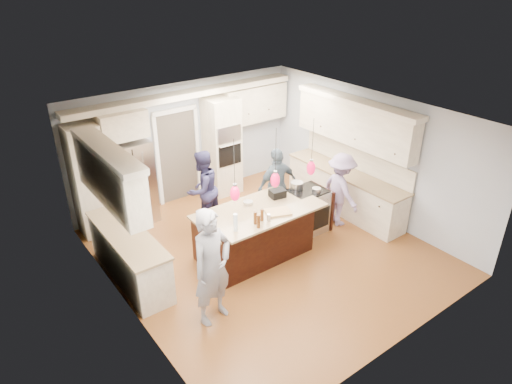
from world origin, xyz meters
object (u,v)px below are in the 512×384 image
refrigerator (130,183)px  person_bar_end (212,267)px  person_far_left (203,189)px  island_range (307,210)px  kitchen_island (254,233)px

refrigerator → person_bar_end: (-0.21, -3.56, 0.06)m
refrigerator → person_far_left: bearing=-43.2°
island_range → kitchen_island: bearing=-176.9°
island_range → person_far_left: bearing=137.8°
kitchen_island → person_bar_end: (-1.52, -0.99, 0.48)m
person_bar_end → island_range: bearing=8.8°
kitchen_island → person_far_left: 1.57m
person_bar_end → person_far_left: (1.33, 2.51, -0.13)m
refrigerator → kitchen_island: (1.30, -2.57, -0.41)m
refrigerator → person_far_left: size_ratio=1.08×
kitchen_island → island_range: size_ratio=2.28×
island_range → person_bar_end: 3.15m
person_far_left → refrigerator: bearing=-59.7°
refrigerator → person_far_left: 1.53m
refrigerator → person_bar_end: size_ratio=0.94×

